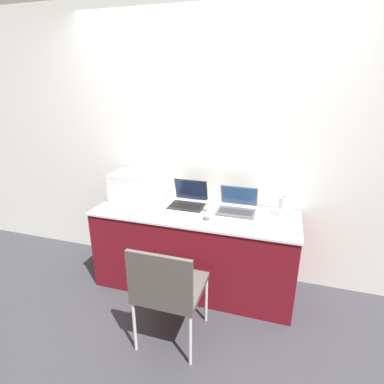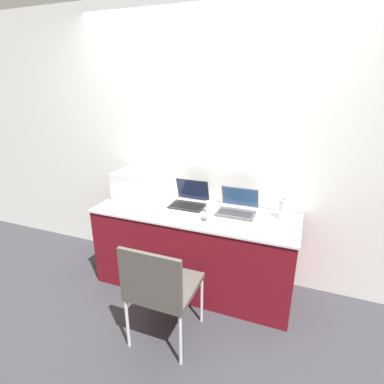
% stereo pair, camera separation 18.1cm
% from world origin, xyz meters
% --- Properties ---
extents(ground_plane, '(14.00, 14.00, 0.00)m').
position_xyz_m(ground_plane, '(0.00, 0.00, 0.00)').
color(ground_plane, '#333338').
extents(wall_back, '(8.00, 0.05, 2.60)m').
position_xyz_m(wall_back, '(0.00, 0.67, 1.30)').
color(wall_back, silver).
rests_on(wall_back, ground_plane).
extents(table, '(1.84, 0.63, 0.77)m').
position_xyz_m(table, '(0.00, 0.30, 0.39)').
color(table, maroon).
rests_on(table, ground_plane).
extents(printer, '(0.45, 0.33, 0.28)m').
position_xyz_m(printer, '(-0.63, 0.42, 0.92)').
color(printer, silver).
rests_on(printer, table).
extents(laptop_left, '(0.32, 0.30, 0.23)m').
position_xyz_m(laptop_left, '(-0.10, 0.44, 0.82)').
color(laptop_left, black).
rests_on(laptop_left, table).
extents(laptop_right, '(0.34, 0.29, 0.22)m').
position_xyz_m(laptop_right, '(0.36, 0.44, 0.82)').
color(laptop_right, '#4C4C51').
rests_on(laptop_right, table).
extents(external_keyboard, '(0.37, 0.12, 0.02)m').
position_xyz_m(external_keyboard, '(-0.10, 0.19, 0.78)').
color(external_keyboard, silver).
rests_on(external_keyboard, table).
extents(coffee_cup, '(0.08, 0.08, 0.11)m').
position_xyz_m(coffee_cup, '(0.14, 0.33, 0.83)').
color(coffee_cup, white).
rests_on(coffee_cup, table).
extents(mouse, '(0.06, 0.05, 0.03)m').
position_xyz_m(mouse, '(0.14, 0.18, 0.79)').
color(mouse, '#4C4C51').
rests_on(mouse, table).
extents(metal_pitcher, '(0.11, 0.11, 0.22)m').
position_xyz_m(metal_pitcher, '(0.77, 0.46, 0.87)').
color(metal_pitcher, silver).
rests_on(metal_pitcher, table).
extents(chair, '(0.46, 0.47, 0.85)m').
position_xyz_m(chair, '(0.02, -0.43, 0.50)').
color(chair, '#4C4742').
rests_on(chair, ground_plane).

